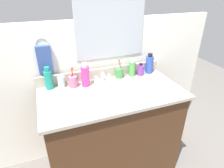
% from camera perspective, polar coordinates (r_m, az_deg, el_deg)
% --- Properties ---
extents(ground_plane, '(6.00, 6.00, 0.00)m').
position_cam_1_polar(ground_plane, '(1.99, 0.12, -22.80)').
color(ground_plane, '#66605B').
extents(vanity_cabinet, '(1.06, 0.52, 0.78)m').
position_cam_1_polar(vanity_cabinet, '(1.71, 0.13, -14.47)').
color(vanity_cabinet, '#4C2D19').
rests_on(vanity_cabinet, ground_plane).
extents(countertop, '(1.10, 0.57, 0.02)m').
position_cam_1_polar(countertop, '(1.47, 0.14, -2.81)').
color(countertop, '#B2A899').
rests_on(countertop, vanity_cabinet).
extents(backsplash, '(1.10, 0.02, 0.09)m').
position_cam_1_polar(backsplash, '(1.67, -3.13, 3.29)').
color(backsplash, '#B2A899').
rests_on(backsplash, countertop).
extents(back_wall, '(2.20, 0.04, 1.30)m').
position_cam_1_polar(back_wall, '(1.82, -3.56, -1.62)').
color(back_wall, white).
rests_on(back_wall, ground_plane).
extents(mirror_panel, '(0.60, 0.01, 0.56)m').
position_cam_1_polar(mirror_panel, '(1.62, -0.42, 17.55)').
color(mirror_panel, '#B2BCC6').
extents(towel_ring, '(0.10, 0.01, 0.10)m').
position_cam_1_polar(towel_ring, '(1.55, -20.35, 11.22)').
color(towel_ring, silver).
extents(hand_towel, '(0.11, 0.04, 0.22)m').
position_cam_1_polar(hand_towel, '(1.57, -19.61, 6.87)').
color(hand_towel, '#334C8C').
extents(sink_basin, '(0.35, 0.35, 0.11)m').
position_cam_1_polar(sink_basin, '(1.48, -0.44, -3.35)').
color(sink_basin, white).
rests_on(sink_basin, countertop).
extents(faucet, '(0.16, 0.10, 0.08)m').
position_cam_1_polar(faucet, '(1.62, -2.81, 1.73)').
color(faucet, silver).
rests_on(faucet, countertop).
extents(bottle_toner_green, '(0.06, 0.06, 0.16)m').
position_cam_1_polar(bottle_toner_green, '(1.72, 6.08, 4.76)').
color(bottle_toner_green, '#4C9E4C').
rests_on(bottle_toner_green, countertop).
extents(bottle_gel_clear, '(0.06, 0.06, 0.11)m').
position_cam_1_polar(bottle_gel_clear, '(1.57, -15.01, 0.64)').
color(bottle_gel_clear, silver).
rests_on(bottle_gel_clear, countertop).
extents(bottle_mouthwash_teal, '(0.06, 0.06, 0.18)m').
position_cam_1_polar(bottle_mouthwash_teal, '(1.56, -18.58, 1.42)').
color(bottle_mouthwash_teal, teal).
rests_on(bottle_mouthwash_teal, countertop).
extents(bottle_soap_pink, '(0.07, 0.07, 0.20)m').
position_cam_1_polar(bottle_soap_pink, '(1.53, -8.04, 2.48)').
color(bottle_soap_pink, '#D8338C').
rests_on(bottle_soap_pink, countertop).
extents(bottle_shampoo_blue, '(0.07, 0.07, 0.19)m').
position_cam_1_polar(bottle_shampoo_blue, '(1.79, 11.18, 5.88)').
color(bottle_shampoo_blue, '#2D4CB2').
rests_on(bottle_shampoo_blue, countertop).
extents(bottle_cream_purple, '(0.06, 0.06, 0.11)m').
position_cam_1_polar(bottle_cream_purple, '(1.74, 8.56, 4.20)').
color(bottle_cream_purple, '#7A3899').
rests_on(bottle_cream_purple, countertop).
extents(cup_pink, '(0.08, 0.08, 0.19)m').
position_cam_1_polar(cup_pink, '(1.55, -11.66, 0.91)').
color(cup_pink, '#D16693').
rests_on(cup_pink, countertop).
extents(cup_green, '(0.08, 0.08, 0.17)m').
position_cam_1_polar(cup_green, '(1.68, 2.27, 3.52)').
color(cup_green, '#3F8C47').
rests_on(cup_green, countertop).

